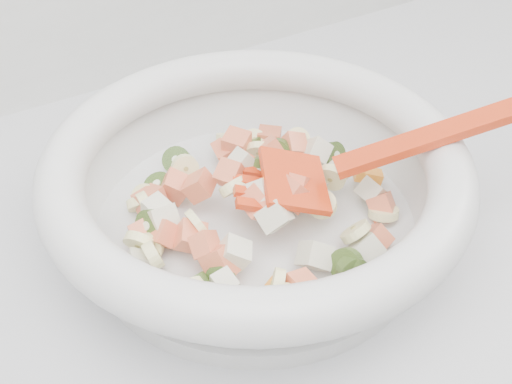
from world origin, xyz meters
TOP-DOWN VIEW (x-y plane):
  - mixing_bowl at (-0.18, 1.43)m, footprint 0.42×0.35m

SIDE VIEW (x-z plane):
  - mixing_bowl at x=-0.18m, z-range 0.88..1.02m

